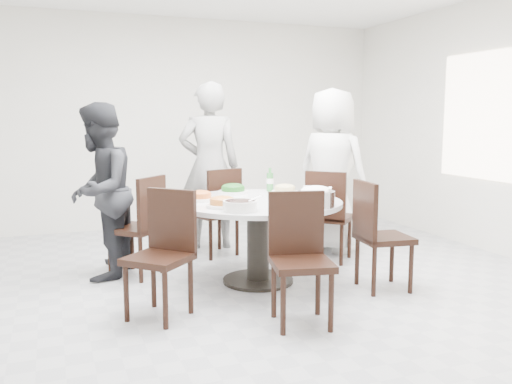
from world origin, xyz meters
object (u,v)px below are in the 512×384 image
object	(u,v)px
chair_n	(215,212)
chair_se	(384,235)
dining_table	(258,241)
beverage_bottle	(270,179)
diner_middle	(209,166)
chair_s	(302,261)
diner_right	(332,171)
rice_bowl	(316,199)
chair_nw	(135,226)
chair_ne	(330,215)
chair_sw	(158,256)
soup_bowl	(240,206)
diner_left	(100,191)

from	to	relation	value
chair_n	chair_se	world-z (taller)	same
dining_table	beverage_bottle	world-z (taller)	beverage_bottle
diner_middle	chair_se	bearing A→B (deg)	130.19
chair_s	diner_right	xyz separation A→B (m)	(1.25, 1.86, 0.43)
rice_bowl	chair_nw	bearing A→B (deg)	141.16
chair_ne	rice_bowl	xyz separation A→B (m)	(-0.64, -0.93, 0.34)
dining_table	chair_nw	distance (m)	1.17
chair_sw	diner_right	world-z (taller)	diner_right
chair_s	soup_bowl	size ratio (longest dim) A/B	3.50
chair_nw	diner_middle	distance (m)	1.36
dining_table	chair_nw	xyz separation A→B (m)	(-1.00, 0.59, 0.10)
dining_table	diner_middle	bearing A→B (deg)	91.59
diner_middle	soup_bowl	size ratio (longest dim) A/B	6.90
chair_n	chair_nw	world-z (taller)	same
dining_table	diner_right	world-z (taller)	diner_right
dining_table	chair_sw	size ratio (longest dim) A/B	1.58
chair_sw	diner_left	bearing A→B (deg)	149.40
chair_se	rice_bowl	bearing A→B (deg)	89.18
chair_s	chair_se	bearing A→B (deg)	37.39
chair_n	diner_left	xyz separation A→B (m)	(-1.23, -0.42, 0.34)
diner_middle	chair_s	bearing A→B (deg)	103.20
chair_s	soup_bowl	bearing A→B (deg)	124.66
chair_s	rice_bowl	size ratio (longest dim) A/B	3.10
chair_se	chair_ne	bearing A→B (deg)	5.86
chair_n	chair_nw	xyz separation A→B (m)	(-0.92, -0.49, 0.00)
chair_sw	chair_s	size ratio (longest dim) A/B	1.00
chair_nw	chair_s	bearing A→B (deg)	73.63
dining_table	rice_bowl	bearing A→B (deg)	-55.93
chair_ne	chair_nw	bearing A→B (deg)	40.01
chair_n	chair_s	xyz separation A→B (m)	(0.01, -2.14, 0.00)
chair_sw	rice_bowl	world-z (taller)	chair_sw
dining_table	diner_right	bearing A→B (deg)	34.10
diner_middle	diner_left	distance (m)	1.49
dining_table	chair_nw	world-z (taller)	chair_nw
chair_nw	soup_bowl	bearing A→B (deg)	77.17
dining_table	diner_right	xyz separation A→B (m)	(1.18, 0.80, 0.53)
diner_right	rice_bowl	size ratio (longest dim) A/B	5.88
soup_bowl	diner_right	bearing A→B (deg)	39.73
diner_right	rice_bowl	xyz separation A→B (m)	(-0.85, -1.29, -0.08)
chair_sw	chair_se	distance (m)	1.96
chair_ne	chair_se	world-z (taller)	same
rice_bowl	soup_bowl	size ratio (longest dim) A/B	1.13
diner_left	diner_right	bearing A→B (deg)	114.67
dining_table	chair_s	xyz separation A→B (m)	(-0.07, -1.06, 0.10)
diner_left	rice_bowl	bearing A→B (deg)	76.46
chair_ne	chair_sw	size ratio (longest dim) A/B	1.00
chair_sw	chair_se	size ratio (longest dim) A/B	1.00
diner_left	chair_nw	bearing A→B (deg)	97.80
dining_table	chair_s	world-z (taller)	chair_s
chair_s	rice_bowl	bearing A→B (deg)	66.86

